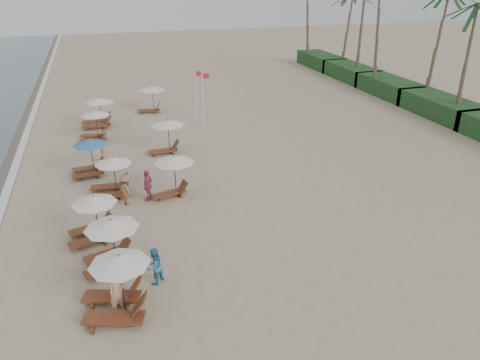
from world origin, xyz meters
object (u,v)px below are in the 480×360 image
object	(u,v)px
beachgoer_mid_a	(154,266)
inland_station_1	(166,134)
lounger_station_2	(91,219)
beachgoer_far_a	(148,185)
inland_station_0	(172,171)
beachgoer_far_b	(104,151)
lounger_station_4	(89,158)
lounger_station_5	(94,126)
lounger_station_1	(108,243)
beachgoer_mid_b	(126,190)
lounger_station_6	(97,114)
beachgoer_near	(117,291)
lounger_station_3	(110,178)
lounger_station_0	(114,289)
inland_station_2	(151,96)
flag_pole_near	(203,98)

from	to	relation	value
beachgoer_mid_a	inland_station_1	bearing A→B (deg)	-140.94
lounger_station_2	beachgoer_far_a	bearing A→B (deg)	47.19
inland_station_1	lounger_station_2	bearing A→B (deg)	-116.78
inland_station_0	beachgoer_far_b	distance (m)	6.94
lounger_station_4	inland_station_1	world-z (taller)	lounger_station_4
lounger_station_4	lounger_station_5	world-z (taller)	lounger_station_4
lounger_station_1	lounger_station_2	distance (m)	2.54
lounger_station_2	beachgoer_far_a	distance (m)	4.32
beachgoer_mid_a	beachgoer_mid_b	world-z (taller)	beachgoer_mid_b
lounger_station_1	beachgoer_far_b	world-z (taller)	lounger_station_1
lounger_station_5	inland_station_1	world-z (taller)	lounger_station_5
lounger_station_1	lounger_station_6	size ratio (longest dim) A/B	0.95
lounger_station_2	beachgoer_mid_b	xyz separation A→B (m)	(1.79, 2.96, -0.17)
inland_station_0	beachgoer_far_b	bearing A→B (deg)	119.81
lounger_station_1	beachgoer_near	world-z (taller)	lounger_station_1
lounger_station_3	lounger_station_4	xyz separation A→B (m)	(-1.09, 3.18, 0.12)
lounger_station_0	beachgoer_near	xyz separation A→B (m)	(0.08, -0.01, -0.12)
lounger_station_2	lounger_station_0	bearing A→B (deg)	-82.74
beachgoer_near	beachgoer_far_b	distance (m)	14.89
lounger_station_3	beachgoer_mid_a	size ratio (longest dim) A/B	1.59
lounger_station_3	lounger_station_4	distance (m)	3.36
lounger_station_5	inland_station_2	world-z (taller)	lounger_station_5
lounger_station_0	lounger_station_5	bearing A→B (deg)	90.90
lounger_station_5	lounger_station_6	size ratio (longest dim) A/B	0.89
beachgoer_far_a	beachgoer_far_b	world-z (taller)	beachgoer_far_a
lounger_station_1	lounger_station_5	distance (m)	16.35
lounger_station_3	inland_station_2	bearing A→B (deg)	74.80
lounger_station_6	beachgoer_far_a	world-z (taller)	lounger_station_6
lounger_station_0	inland_station_2	world-z (taller)	lounger_station_0
lounger_station_6	flag_pole_near	xyz separation A→B (m)	(7.85, -3.23, 1.49)
lounger_station_5	beachgoer_mid_a	xyz separation A→B (m)	(1.88, -18.07, -0.31)
inland_station_0	beachgoer_mid_a	world-z (taller)	inland_station_0
lounger_station_0	lounger_station_2	world-z (taller)	lounger_station_0
lounger_station_0	beachgoer_far_a	size ratio (longest dim) A/B	1.56
lounger_station_5	flag_pole_near	distance (m)	8.29
lounger_station_1	lounger_station_2	bearing A→B (deg)	104.83
lounger_station_0	inland_station_0	xyz separation A→B (m)	(3.61, 8.88, 0.37)
lounger_station_6	beachgoer_far_b	xyz separation A→B (m)	(0.17, -7.85, -0.26)
lounger_station_5	lounger_station_6	distance (m)	3.34
lounger_station_4	lounger_station_3	bearing A→B (deg)	-71.13
lounger_station_2	lounger_station_4	bearing A→B (deg)	90.23
lounger_station_3	beachgoer_far_b	xyz separation A→B (m)	(-0.18, 4.92, -0.22)
beachgoer_mid_a	beachgoer_far_b	xyz separation A→B (m)	(-1.40, 13.55, -0.02)
inland_station_0	beachgoer_near	xyz separation A→B (m)	(-3.53, -8.89, -0.50)
lounger_station_0	lounger_station_4	distance (m)	13.16
lounger_station_4	beachgoer_far_a	size ratio (longest dim) A/B	1.38
lounger_station_4	beachgoer_far_b	size ratio (longest dim) A/B	1.57
beachgoer_near	lounger_station_1	bearing A→B (deg)	52.64
lounger_station_2	inland_station_1	size ratio (longest dim) A/B	0.93
beachgoer_far_a	inland_station_0	bearing A→B (deg)	125.88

